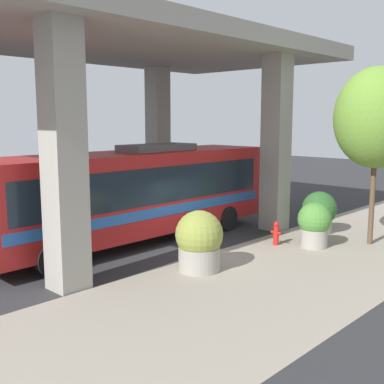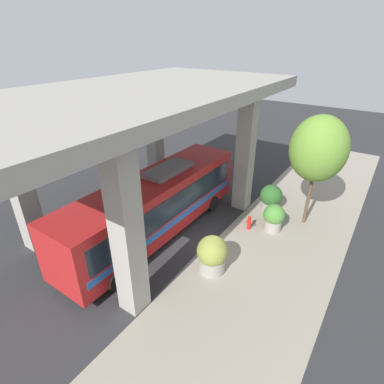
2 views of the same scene
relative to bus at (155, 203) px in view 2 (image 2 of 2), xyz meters
name	(u,v)px [view 2 (image 2 of 2)]	position (x,y,z in m)	size (l,w,h in m)	color
ground_plane	(208,247)	(-2.99, -0.50, -1.93)	(80.00, 80.00, 0.00)	#2D2D30
sidewalk_strip	(263,270)	(-5.99, -0.50, -1.92)	(6.00, 40.00, 0.02)	gray
overpass	(141,109)	(1.01, -0.50, 4.66)	(9.40, 17.65, 7.59)	#9E998E
bus	(155,203)	(0.00, 0.00, 0.00)	(2.81, 11.70, 3.55)	#B21E1E
fire_hydrant	(249,223)	(-4.02, -3.19, -1.49)	(0.42, 0.20, 0.87)	red
planter_front	(271,197)	(-4.18, -5.96, -1.08)	(1.36, 1.36, 1.67)	#9E998E
planter_middle	(274,217)	(-5.14, -3.88, -1.09)	(1.18, 1.18, 1.61)	#9E998E
planter_back	(212,255)	(-4.01, 0.84, -1.02)	(1.42, 1.42, 1.82)	#9E998E
street_tree_near	(318,149)	(-6.39, -5.67, 2.59)	(2.94, 2.94, 6.29)	brown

